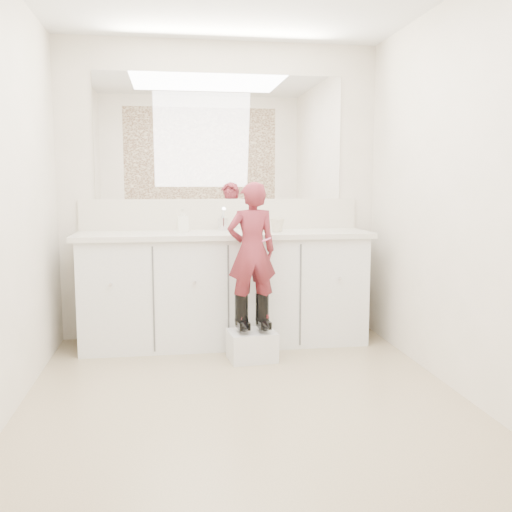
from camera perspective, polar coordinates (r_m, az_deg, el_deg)
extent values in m
plane|color=#8B7E5B|center=(3.47, -1.08, -14.15)|extent=(3.00, 3.00, 0.00)
plane|color=beige|center=(4.72, -3.53, 6.45)|extent=(2.60, 0.00, 2.60)
plane|color=beige|center=(1.76, 5.30, 4.92)|extent=(2.60, 0.00, 2.60)
plane|color=beige|center=(3.32, -24.06, 5.45)|extent=(0.00, 3.00, 3.00)
plane|color=beige|center=(3.64, 19.72, 5.77)|extent=(0.00, 3.00, 3.00)
cube|color=silver|center=(4.53, -3.14, -3.45)|extent=(2.20, 0.55, 0.85)
cube|color=beige|center=(4.45, -3.16, 2.15)|extent=(2.28, 0.58, 0.04)
cube|color=beige|center=(4.72, -3.49, 4.20)|extent=(2.28, 0.03, 0.25)
cube|color=white|center=(4.73, -3.56, 11.79)|extent=(2.00, 0.02, 1.00)
cube|color=#472819|center=(1.81, 5.39, 19.35)|extent=(2.00, 0.01, 1.20)
cylinder|color=silver|center=(4.61, -3.36, 3.19)|extent=(0.08, 0.08, 0.10)
imported|color=beige|center=(4.47, 2.13, 3.11)|extent=(0.15, 0.15, 0.11)
imported|color=white|center=(4.49, -7.34, 3.56)|extent=(0.09, 0.09, 0.18)
cube|color=silver|center=(4.16, -0.42, -8.94)|extent=(0.36, 0.31, 0.21)
imported|color=#B53747|center=(4.02, -0.42, 0.52)|extent=(0.37, 0.27, 0.97)
cylinder|color=pink|center=(4.01, 0.59, 1.46)|extent=(0.14, 0.03, 0.06)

